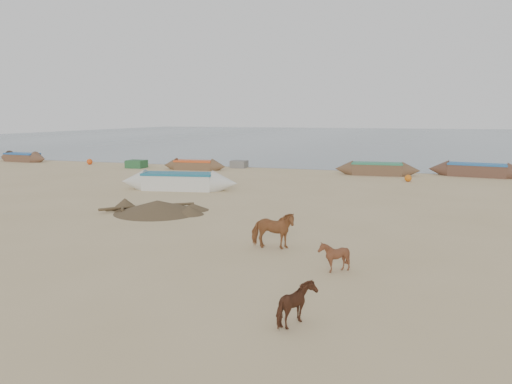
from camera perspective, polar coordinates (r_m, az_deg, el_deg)
ground at (r=17.07m, az=-4.27°, el=-5.28°), size 140.00×140.00×0.00m
sea at (r=97.56m, az=14.73°, el=6.12°), size 160.00×160.00×0.00m
cow_adult at (r=15.60m, az=1.91°, el=-4.38°), size 1.47×0.78×1.19m
calf_front at (r=13.54m, az=8.92°, el=-7.29°), size 0.78×0.69×0.85m
calf_right at (r=10.15m, az=4.78°, el=-12.77°), size 0.79×0.90×0.85m
near_canoe at (r=28.08m, az=-8.84°, el=1.21°), size 6.80×2.56×0.96m
debris_pile at (r=21.78m, az=-11.21°, el=-1.63°), size 4.19×4.19×0.53m
waterline_canoes at (r=35.51m, az=15.84°, el=2.44°), size 60.85×4.05×0.90m
beach_clutter at (r=35.53m, az=13.61°, el=2.36°), size 42.03×5.20×0.64m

